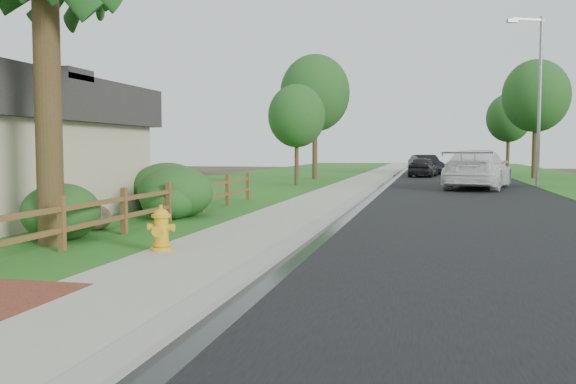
% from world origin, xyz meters
% --- Properties ---
extents(ground, '(120.00, 120.00, 0.00)m').
position_xyz_m(ground, '(0.00, 0.00, 0.00)').
color(ground, '#34291C').
extents(road, '(8.00, 90.00, 0.02)m').
position_xyz_m(road, '(4.60, 35.00, 0.01)').
color(road, black).
rests_on(road, ground).
extents(curb, '(0.40, 90.00, 0.12)m').
position_xyz_m(curb, '(0.40, 35.00, 0.06)').
color(curb, gray).
rests_on(curb, ground).
extents(wet_gutter, '(0.50, 90.00, 0.00)m').
position_xyz_m(wet_gutter, '(0.75, 35.00, 0.02)').
color(wet_gutter, black).
rests_on(wet_gutter, road).
extents(sidewalk, '(2.20, 90.00, 0.10)m').
position_xyz_m(sidewalk, '(-0.90, 35.00, 0.05)').
color(sidewalk, '#9C9788').
rests_on(sidewalk, ground).
extents(grass_strip, '(1.60, 90.00, 0.06)m').
position_xyz_m(grass_strip, '(-2.80, 35.00, 0.03)').
color(grass_strip, '#265518').
rests_on(grass_strip, ground).
extents(lawn_near, '(9.00, 90.00, 0.04)m').
position_xyz_m(lawn_near, '(-8.00, 35.00, 0.02)').
color(lawn_near, '#265518').
rests_on(lawn_near, ground).
extents(verge_far, '(6.00, 90.00, 0.04)m').
position_xyz_m(verge_far, '(11.50, 35.00, 0.02)').
color(verge_far, '#265518').
rests_on(verge_far, ground).
extents(ranch_fence, '(0.12, 16.92, 1.10)m').
position_xyz_m(ranch_fence, '(-3.60, 6.40, 0.62)').
color(ranch_fence, '#50331A').
rests_on(ranch_fence, ground).
extents(fire_hydrant, '(0.55, 0.44, 0.84)m').
position_xyz_m(fire_hydrant, '(-1.70, 3.04, 0.49)').
color(fire_hydrant, gold).
rests_on(fire_hydrant, sidewalk).
extents(white_suv, '(4.07, 7.04, 1.92)m').
position_xyz_m(white_suv, '(5.43, 24.26, 0.98)').
color(white_suv, silver).
rests_on(white_suv, road).
extents(dark_car_mid, '(2.27, 4.37, 1.42)m').
position_xyz_m(dark_car_mid, '(2.65, 37.08, 0.73)').
color(dark_car_mid, black).
rests_on(dark_car_mid, road).
extents(dark_car_far, '(2.93, 4.90, 1.52)m').
position_xyz_m(dark_car_far, '(2.77, 42.29, 0.78)').
color(dark_car_far, black).
rests_on(dark_car_far, road).
extents(streetlight, '(1.96, 0.96, 8.92)m').
position_xyz_m(streetlight, '(8.54, 27.23, 5.05)').
color(streetlight, gray).
rests_on(streetlight, ground).
extents(boulder, '(1.14, 0.96, 0.66)m').
position_xyz_m(boulder, '(-4.77, 5.80, 0.33)').
color(boulder, brown).
rests_on(boulder, ground).
extents(shrub_a, '(2.18, 2.18, 1.24)m').
position_xyz_m(shrub_a, '(-4.57, 4.25, 0.62)').
color(shrub_a, '#1F4719').
rests_on(shrub_a, ground).
extents(shrub_b, '(2.61, 2.61, 1.49)m').
position_xyz_m(shrub_b, '(-3.90, 8.76, 0.75)').
color(shrub_b, '#1F4719').
rests_on(shrub_b, ground).
extents(shrub_c, '(1.64, 1.64, 1.11)m').
position_xyz_m(shrub_c, '(-3.90, 8.28, 0.56)').
color(shrub_c, '#1F4719').
rests_on(shrub_c, ground).
extents(shrub_d, '(2.77, 2.77, 1.54)m').
position_xyz_m(shrub_d, '(-5.22, 11.11, 0.77)').
color(shrub_d, '#1F4719').
rests_on(shrub_d, ground).
extents(tree_near_left, '(3.08, 3.08, 5.46)m').
position_xyz_m(tree_near_left, '(-3.90, 24.82, 3.75)').
color(tree_near_left, '#392517').
rests_on(tree_near_left, ground).
extents(tree_mid_left, '(4.54, 4.54, 8.12)m').
position_xyz_m(tree_mid_left, '(-4.23, 31.93, 5.60)').
color(tree_mid_left, '#392517').
rests_on(tree_mid_left, ground).
extents(tree_mid_right, '(4.36, 4.36, 7.91)m').
position_xyz_m(tree_mid_right, '(9.88, 36.02, 5.49)').
color(tree_mid_right, '#392517').
rests_on(tree_mid_right, ground).
extents(tree_far_right, '(3.40, 3.40, 6.27)m').
position_xyz_m(tree_far_right, '(9.00, 42.78, 4.39)').
color(tree_far_right, '#392517').
rests_on(tree_far_right, ground).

